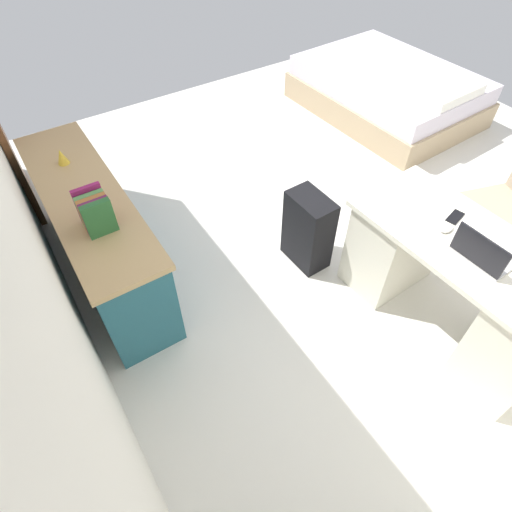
% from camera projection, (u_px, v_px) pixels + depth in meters
% --- Properties ---
extents(ground_plane, '(5.71, 5.71, 0.00)m').
position_uv_depth(ground_plane, '(348.00, 215.00, 3.78)').
color(ground_plane, silver).
extents(desk, '(1.46, 0.71, 0.75)m').
position_uv_depth(desk, '(453.00, 284.00, 2.75)').
color(desk, silver).
rests_on(desk, ground_plane).
extents(office_chair, '(0.58, 0.58, 0.94)m').
position_uv_depth(office_chair, '(507.00, 213.00, 3.17)').
color(office_chair, black).
rests_on(office_chair, ground_plane).
extents(credenza, '(1.80, 0.48, 0.76)m').
position_uv_depth(credenza, '(98.00, 234.00, 3.07)').
color(credenza, '#235B6B').
rests_on(credenza, ground_plane).
extents(bed, '(1.96, 1.48, 0.58)m').
position_uv_depth(bed, '(388.00, 91.00, 4.80)').
color(bed, tan).
rests_on(bed, ground_plane).
extents(suitcase_black, '(0.37, 0.23, 0.61)m').
position_uv_depth(suitcase_black, '(308.00, 230.00, 3.21)').
color(suitcase_black, black).
rests_on(suitcase_black, ground_plane).
extents(laptop, '(0.32, 0.23, 0.21)m').
position_uv_depth(laptop, '(482.00, 253.00, 2.37)').
color(laptop, '#B7B7BC').
rests_on(laptop, desk).
extents(computer_mouse, '(0.06, 0.10, 0.03)m').
position_uv_depth(computer_mouse, '(447.00, 228.00, 2.56)').
color(computer_mouse, white).
rests_on(computer_mouse, desk).
extents(cell_phone_by_mouse, '(0.10, 0.15, 0.01)m').
position_uv_depth(cell_phone_by_mouse, '(455.00, 217.00, 2.64)').
color(cell_phone_by_mouse, black).
rests_on(cell_phone_by_mouse, desk).
extents(book_row, '(0.19, 0.17, 0.24)m').
position_uv_depth(book_row, '(96.00, 212.00, 2.50)').
color(book_row, '#275E2F').
rests_on(book_row, credenza).
extents(figurine_small, '(0.08, 0.08, 0.11)m').
position_uv_depth(figurine_small, '(62.00, 157.00, 2.97)').
color(figurine_small, gold).
rests_on(figurine_small, credenza).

